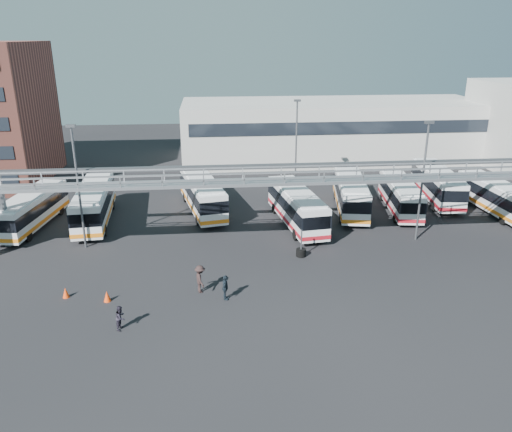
{
  "coord_description": "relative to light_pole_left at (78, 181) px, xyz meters",
  "views": [
    {
      "loc": [
        -5.52,
        -31.32,
        16.57
      ],
      "look_at": [
        -1.95,
        6.0,
        3.0
      ],
      "focal_mm": 35.0,
      "sensor_mm": 36.0,
      "label": 1
    }
  ],
  "objects": [
    {
      "name": "bus_1",
      "position": [
        -0.36,
        5.99,
        -3.8
      ],
      "size": [
        3.5,
        11.65,
        3.49
      ],
      "rotation": [
        0.0,
        0.0,
        0.07
      ],
      "color": "silver",
      "rests_on": "ground"
    },
    {
      "name": "warehouse",
      "position": [
        28.0,
        30.0,
        -1.73
      ],
      "size": [
        42.0,
        14.0,
        8.0
      ],
      "primitive_type": "cube",
      "color": "#9E9E99",
      "rests_on": "ground"
    },
    {
      "name": "bus_6",
      "position": [
        24.36,
        6.98,
        -3.84
      ],
      "size": [
        4.47,
        11.48,
        3.4
      ],
      "rotation": [
        0.0,
        0.0,
        -0.17
      ],
      "color": "silver",
      "rests_on": "ground"
    },
    {
      "name": "cone_left",
      "position": [
        0.58,
        -8.55,
        -5.37
      ],
      "size": [
        0.59,
        0.59,
        0.71
      ],
      "primitive_type": "cone",
      "rotation": [
        0.0,
        0.0,
        0.39
      ],
      "color": "#FB410D",
      "rests_on": "ground"
    },
    {
      "name": "tire_stack",
      "position": [
        17.5,
        -3.5,
        -5.35
      ],
      "size": [
        0.79,
        0.79,
        2.26
      ],
      "color": "black",
      "rests_on": "ground"
    },
    {
      "name": "light_pole_back",
      "position": [
        20.0,
        14.0,
        0.0
      ],
      "size": [
        0.7,
        0.35,
        10.21
      ],
      "color": "#4C4F54",
      "rests_on": "ground"
    },
    {
      "name": "pedestrian_b",
      "position": [
        4.9,
        -12.8,
        -4.96
      ],
      "size": [
        0.76,
        0.87,
        1.54
      ],
      "primitive_type": "imported",
      "rotation": [
        0.0,
        0.0,
        1.3
      ],
      "color": "#221E2A",
      "rests_on": "ground"
    },
    {
      "name": "light_pole_mid",
      "position": [
        28.0,
        -1.0,
        0.0
      ],
      "size": [
        0.7,
        0.35,
        10.21
      ],
      "color": "#4C4F54",
      "rests_on": "ground"
    },
    {
      "name": "bus_3",
      "position": [
        9.66,
        8.1,
        -3.82
      ],
      "size": [
        4.83,
        11.65,
        3.45
      ],
      "rotation": [
        0.0,
        0.0,
        0.2
      ],
      "color": "silver",
      "rests_on": "ground"
    },
    {
      "name": "pedestrian_d",
      "position": [
        11.25,
        -9.84,
        -4.85
      ],
      "size": [
        0.61,
        1.09,
        1.76
      ],
      "primitive_type": "imported",
      "rotation": [
        0.0,
        0.0,
        1.38
      ],
      "color": "black",
      "rests_on": "ground"
    },
    {
      "name": "bus_8",
      "position": [
        34.39,
        9.35,
        -3.83
      ],
      "size": [
        4.15,
        11.56,
        3.43
      ],
      "rotation": [
        0.0,
        0.0,
        -0.14
      ],
      "color": "silver",
      "rests_on": "ground"
    },
    {
      "name": "cone_right",
      "position": [
        3.44,
        -9.35,
        -5.35
      ],
      "size": [
        0.54,
        0.54,
        0.75
      ],
      "primitive_type": "cone",
      "rotation": [
        0.0,
        0.0,
        0.17
      ],
      "color": "#FB410D",
      "rests_on": "ground"
    },
    {
      "name": "ground",
      "position": [
        16.0,
        -8.0,
        -5.73
      ],
      "size": [
        140.0,
        140.0,
        0.0
      ],
      "primitive_type": "plane",
      "color": "black",
      "rests_on": "ground"
    },
    {
      "name": "bus_5",
      "position": [
        18.33,
        3.55,
        -3.85
      ],
      "size": [
        3.99,
        11.41,
        3.39
      ],
      "rotation": [
        0.0,
        0.0,
        0.13
      ],
      "color": "silver",
      "rests_on": "ground"
    },
    {
      "name": "bus_7",
      "position": [
        29.26,
        6.39,
        -3.99
      ],
      "size": [
        3.85,
        10.55,
        3.13
      ],
      "rotation": [
        0.0,
        0.0,
        -0.14
      ],
      "color": "silver",
      "rests_on": "ground"
    },
    {
      "name": "light_pole_left",
      "position": [
        0.0,
        0.0,
        0.0
      ],
      "size": [
        0.7,
        0.35,
        10.21
      ],
      "color": "#4C4F54",
      "rests_on": "ground"
    },
    {
      "name": "bus_9",
      "position": [
        38.42,
        5.07,
        -3.97
      ],
      "size": [
        2.85,
        10.53,
        3.17
      ],
      "rotation": [
        0.0,
        0.0,
        0.04
      ],
      "color": "silver",
      "rests_on": "ground"
    },
    {
      "name": "bus_0",
      "position": [
        -5.75,
        5.23,
        -3.95
      ],
      "size": [
        3.87,
        10.8,
        3.21
      ],
      "rotation": [
        0.0,
        0.0,
        -0.14
      ],
      "color": "silver",
      "rests_on": "ground"
    },
    {
      "name": "pedestrian_c",
      "position": [
        9.59,
        -8.65,
        -4.74
      ],
      "size": [
        1.03,
        1.42,
        1.97
      ],
      "primitive_type": "imported",
      "rotation": [
        0.0,
        0.0,
        1.83
      ],
      "color": "black",
      "rests_on": "ground"
    },
    {
      "name": "gantry",
      "position": [
        16.0,
        -2.13,
        -0.22
      ],
      "size": [
        51.4,
        5.15,
        7.1
      ],
      "color": "#979AA0",
      "rests_on": "ground"
    }
  ]
}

